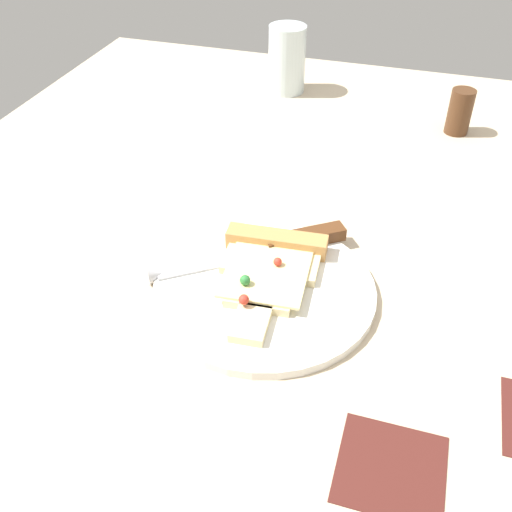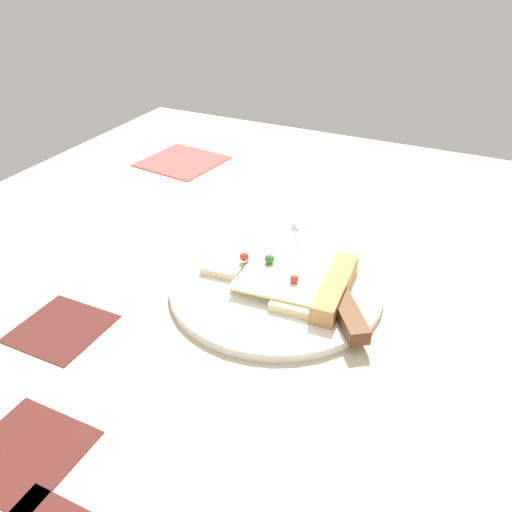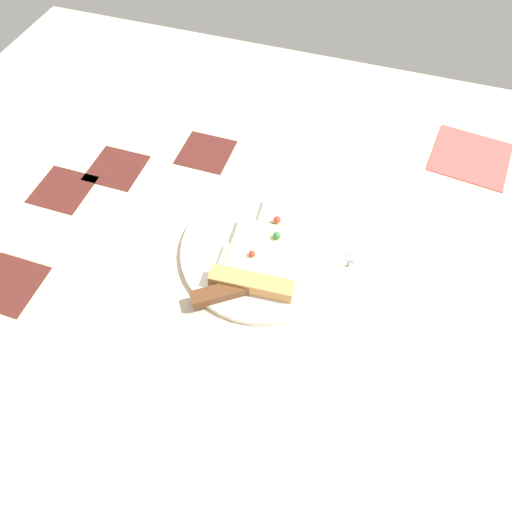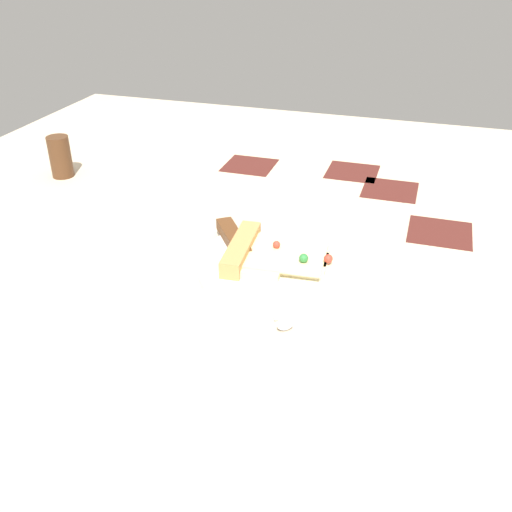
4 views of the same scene
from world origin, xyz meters
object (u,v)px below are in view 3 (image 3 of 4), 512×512
at_px(knife, 259,281).
at_px(pizza_slice, 259,259).
at_px(plate, 263,250).
at_px(napkin, 471,156).

bearing_deg(knife, pizza_slice, 162.01).
distance_m(plate, pizza_slice, 0.03).
xyz_separation_m(plate, knife, (0.01, -0.06, 0.01)).
xyz_separation_m(knife, napkin, (0.28, 0.37, -0.01)).
xyz_separation_m(pizza_slice, knife, (0.01, -0.03, -0.00)).
relative_size(plate, pizza_slice, 1.39).
distance_m(pizza_slice, napkin, 0.45).
height_order(pizza_slice, napkin, pizza_slice).
distance_m(pizza_slice, knife, 0.04).
relative_size(pizza_slice, knife, 0.86).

